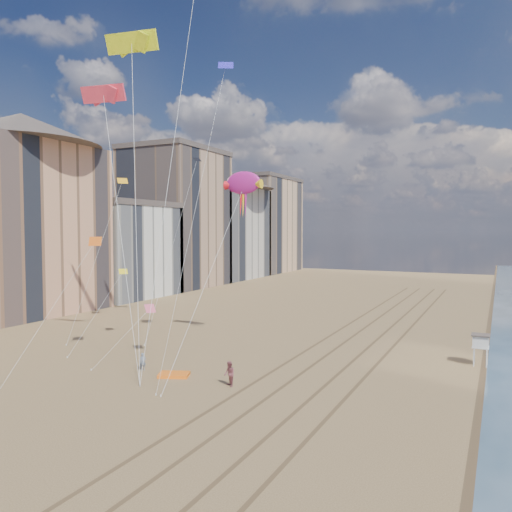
{
  "coord_description": "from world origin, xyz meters",
  "views": [
    {
      "loc": [
        15.82,
        -15.34,
        11.91
      ],
      "look_at": [
        -4.51,
        26.0,
        9.5
      ],
      "focal_mm": 35.0,
      "sensor_mm": 36.0,
      "label": 1
    }
  ],
  "objects": [
    {
      "name": "buildings",
      "position": [
        -45.73,
        65.59,
        13.55
      ],
      "size": [
        34.72,
        131.35,
        29.0
      ],
      "color": "#C6B284",
      "rests_on": "ground"
    },
    {
      "name": "kite_flyer_b",
      "position": [
        -2.48,
        17.3,
        0.97
      ],
      "size": [
        1.19,
        1.17,
        1.93
      ],
      "primitive_type": "imported",
      "rotation": [
        0.0,
        0.0,
        -0.73
      ],
      "color": "brown",
      "rests_on": "ground"
    },
    {
      "name": "ground",
      "position": [
        0.0,
        0.0,
        0.0
      ],
      "size": [
        260.0,
        260.0,
        0.0
      ],
      "primitive_type": "plane",
      "color": "brown",
      "rests_on": "ground"
    },
    {
      "name": "tracks",
      "position": [
        2.55,
        30.0,
        0.01
      ],
      "size": [
        7.68,
        120.0,
        0.01
      ],
      "color": "brown",
      "rests_on": "ground"
    },
    {
      "name": "show_kite",
      "position": [
        -7.78,
        29.68,
        16.63
      ],
      "size": [
        4.17,
        8.79,
        22.99
      ],
      "color": "#A61975",
      "rests_on": "ground"
    },
    {
      "name": "lifeguard_stand",
      "position": [
        14.44,
        32.13,
        2.13
      ],
      "size": [
        1.53,
        1.53,
        2.77
      ],
      "color": "silver",
      "rests_on": "ground"
    },
    {
      "name": "small_kites",
      "position": [
        -15.48,
        25.15,
        15.98
      ],
      "size": [
        19.53,
        17.72,
        22.51
      ],
      "color": "#CB5313",
      "rests_on": "ground"
    },
    {
      "name": "kite_flyer_a",
      "position": [
        -11.21,
        17.86,
        0.75
      ],
      "size": [
        0.65,
        0.61,
        1.49
      ],
      "primitive_type": "imported",
      "rotation": [
        0.0,
        0.0,
        0.62
      ],
      "color": "slate",
      "rests_on": "ground"
    },
    {
      "name": "parafoils",
      "position": [
        -14.81,
        23.66,
        31.14
      ],
      "size": [
        12.21,
        7.29,
        14.12
      ],
      "color": "black",
      "rests_on": "ground"
    },
    {
      "name": "grounded_kite",
      "position": [
        -7.82,
        17.59,
        0.14
      ],
      "size": [
        2.83,
        2.36,
        0.28
      ],
      "primitive_type": "cube",
      "rotation": [
        0.0,
        0.0,
        0.4
      ],
      "color": "orange",
      "rests_on": "ground"
    }
  ]
}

